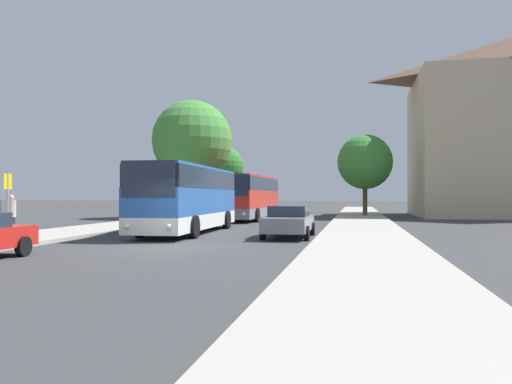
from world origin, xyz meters
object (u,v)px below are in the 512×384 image
object	(u,v)px
parked_car_right_near	(289,221)
pedestrian_waiting_near	(11,216)
tree_left_far	(224,167)
bus_middle	(250,197)
tree_right_near	(365,162)
bus_front	(188,198)
bus_stop_sign	(8,198)
tree_left_near	(192,141)

from	to	relation	value
parked_car_right_near	pedestrian_waiting_near	distance (m)	11.63
tree_left_far	bus_middle	bearing A→B (deg)	-67.82
tree_right_near	bus_front	bearing A→B (deg)	-113.57
tree_right_near	parked_car_right_near	bearing A→B (deg)	-99.32
bus_stop_sign	bus_middle	bearing A→B (deg)	75.99
bus_middle	parked_car_right_near	size ratio (longest dim) A/B	2.43
pedestrian_waiting_near	tree_left_far	distance (m)	34.42
parked_car_right_near	tree_left_near	bearing A→B (deg)	-59.17
pedestrian_waiting_near	tree_left_near	bearing A→B (deg)	114.87
bus_stop_sign	tree_right_near	bearing A→B (deg)	63.60
tree_left_near	tree_left_far	world-z (taller)	tree_left_near
bus_front	bus_stop_sign	xyz separation A→B (m)	(-4.77, -7.10, 0.01)
bus_middle	parked_car_right_near	xyz separation A→B (m)	(5.02, -15.12, -1.03)
bus_front	pedestrian_waiting_near	size ratio (longest dim) A/B	6.27
bus_front	tree_right_near	bearing A→B (deg)	64.49
bus_front	parked_car_right_near	size ratio (longest dim) A/B	2.39
bus_stop_sign	parked_car_right_near	bearing A→B (deg)	27.64
bus_front	tree_left_far	bearing A→B (deg)	99.64
parked_car_right_near	pedestrian_waiting_near	xyz separation A→B (m)	(-10.89, -4.06, 0.29)
tree_left_near	bus_middle	bearing A→B (deg)	-22.19
bus_middle	bus_stop_sign	world-z (taller)	bus_middle
bus_middle	pedestrian_waiting_near	distance (m)	20.07
pedestrian_waiting_near	tree_right_near	size ratio (longest dim) A/B	0.25
bus_stop_sign	tree_left_far	size ratio (longest dim) A/B	0.37
bus_front	bus_stop_sign	bearing A→B (deg)	-125.84
bus_front	tree_left_near	xyz separation A→B (m)	(-5.05, 15.50, 4.65)
parked_car_right_near	tree_left_far	size ratio (longest dim) A/B	0.65
tree_left_near	tree_left_far	distance (m)	12.94
tree_left_near	tree_left_far	bearing A→B (deg)	93.40
tree_left_far	bus_front	bearing A→B (deg)	-78.42
pedestrian_waiting_near	tree_left_near	xyz separation A→B (m)	(0.51, 21.37, 5.37)
parked_car_right_near	tree_left_near	xyz separation A→B (m)	(-10.38, 17.31, 5.66)
tree_left_near	tree_right_near	distance (m)	15.09
pedestrian_waiting_near	bus_middle	bearing A→B (deg)	99.20
parked_car_right_near	tree_left_near	distance (m)	20.96
bus_stop_sign	tree_left_far	xyz separation A→B (m)	(-1.03, 35.44, 3.17)
bus_stop_sign	tree_left_near	bearing A→B (deg)	90.69
pedestrian_waiting_near	tree_right_near	distance (m)	30.54
bus_front	parked_car_right_near	world-z (taller)	bus_front
tree_right_near	pedestrian_waiting_near	bearing A→B (deg)	-118.77
bus_middle	parked_car_right_near	distance (m)	15.96
bus_middle	parked_car_right_near	bearing A→B (deg)	-70.78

